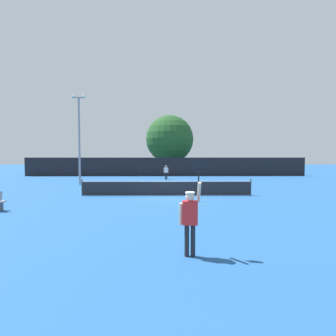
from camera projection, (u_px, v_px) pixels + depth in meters
name	position (u px, v px, depth m)	size (l,w,h in m)	color
ground_plane	(167.00, 196.00, 17.28)	(120.00, 120.00, 0.00)	#235693
tennis_net	(167.00, 188.00, 17.25)	(11.09, 0.08, 1.07)	#232328
perimeter_fence	(166.00, 167.00, 33.84)	(35.85, 0.12, 2.36)	black
player_serving	(190.00, 214.00, 6.81)	(0.68, 0.40, 2.53)	red
player_receiving	(166.00, 171.00, 28.68)	(0.57, 0.23, 1.53)	white
tennis_ball	(205.00, 205.00, 13.77)	(0.07, 0.07, 0.07)	#CCE033
light_pole	(79.00, 134.00, 23.30)	(1.18, 0.28, 7.96)	gray
large_tree	(170.00, 139.00, 39.46)	(7.08, 7.08, 8.61)	brown
parked_car_near	(148.00, 167.00, 40.76)	(2.05, 4.26, 1.69)	red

